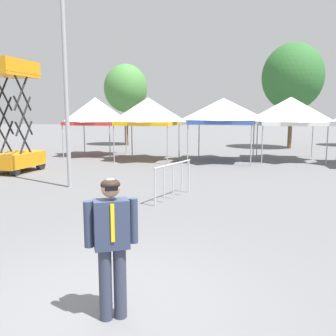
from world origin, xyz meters
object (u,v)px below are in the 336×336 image
Objects in this scene: canopy_tent_left_of_center at (148,111)px; canopy_tent_right_of_center at (290,111)px; light_pole_near_lift at (64,32)px; crowd_barrier_mid_lot at (173,174)px; tree_behind_tents_right at (293,77)px; canopy_tent_behind_right at (95,111)px; scissor_lift at (15,140)px; canopy_tent_center at (223,111)px; person_foreground at (112,239)px; tree_behind_tents_left at (126,88)px.

canopy_tent_right_of_center reaches higher than canopy_tent_left_of_center.
crowd_barrier_mid_lot is (3.81, -0.99, -4.38)m from light_pole_near_lift.
tree_behind_tents_right is (8.32, 8.25, 2.40)m from canopy_tent_left_of_center.
canopy_tent_behind_right reaches higher than canopy_tent_right_of_center.
canopy_tent_behind_right is at bearing 158.52° from canopy_tent_left_of_center.
canopy_tent_behind_right is 0.73× the size of scissor_lift.
canopy_tent_right_of_center is at bearing 0.07° from canopy_tent_behind_right.
canopy_tent_center is 15.36m from person_foreground.
tree_behind_tents_right is (12.91, 13.26, 3.63)m from scissor_lift.
crowd_barrier_mid_lot is (-0.99, -8.87, -1.88)m from canopy_tent_center.
person_foreground is at bearing -72.58° from tree_behind_tents_left.
crowd_barrier_mid_lot is at bearing -67.89° from tree_behind_tents_left.
canopy_tent_center is 1.02× the size of canopy_tent_right_of_center.
canopy_tent_behind_right is 3.83m from canopy_tent_left_of_center.
crowd_barrier_mid_lot is at bearing -70.88° from canopy_tent_left_of_center.
crowd_barrier_mid_lot is (6.54, -9.97, -1.88)m from canopy_tent_behind_right.
crowd_barrier_mid_lot is (-4.47, -9.98, -1.87)m from canopy_tent_right_of_center.
tree_behind_tents_left is (-0.38, 7.05, 1.76)m from canopy_tent_behind_right.
canopy_tent_left_of_center reaches higher than crowd_barrier_mid_lot.
canopy_tent_left_of_center is at bearing 109.12° from crowd_barrier_mid_lot.
canopy_tent_right_of_center is 12.48m from light_pole_near_lift.
canopy_tent_left_of_center is 9.50m from tree_behind_tents_left.
canopy_tent_behind_right is 7.28m from tree_behind_tents_left.
canopy_tent_right_of_center is 16.94m from person_foreground.
tree_behind_tents_left reaches higher than crowd_barrier_mid_lot.
canopy_tent_right_of_center is 11.10m from crowd_barrier_mid_lot.
light_pole_near_lift is 1.24× the size of tree_behind_tents_right.
light_pole_near_lift reaches higher than tree_behind_tents_right.
canopy_tent_center reaches higher than person_foreground.
tree_behind_tents_left reaches higher than canopy_tent_behind_right.
light_pole_near_lift is at bearing -132.66° from canopy_tent_right_of_center.
tree_behind_tents_right is 3.67× the size of crowd_barrier_mid_lot.
tree_behind_tents_left is (-3.95, 8.46, 1.78)m from canopy_tent_left_of_center.
tree_behind_tents_right reaches higher than tree_behind_tents_left.
canopy_tent_center is 1.93× the size of person_foreground.
canopy_tent_right_of_center is 13.50m from tree_behind_tents_left.
scissor_lift is 12.77m from person_foreground.
canopy_tent_behind_right is 17.86m from person_foreground.
tree_behind_tents_left is at bearing 179.04° from tree_behind_tents_right.
light_pole_near_lift is at bearing 165.39° from crowd_barrier_mid_lot.
tree_behind_tents_right is at bearing 61.25° from canopy_tent_center.
canopy_tent_center is 0.73× the size of scissor_lift.
canopy_tent_right_of_center is 0.72× the size of scissor_lift.
scissor_lift reaches higher than person_foreground.
canopy_tent_behind_right is 9.71m from light_pole_near_lift.
canopy_tent_right_of_center is (7.44, 1.42, 0.02)m from canopy_tent_left_of_center.
canopy_tent_right_of_center is at bearing 10.80° from canopy_tent_left_of_center.
scissor_lift is at bearing -99.10° from canopy_tent_behind_right.
light_pole_near_lift reaches higher than person_foreground.
canopy_tent_center is 0.55× the size of tree_behind_tents_left.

